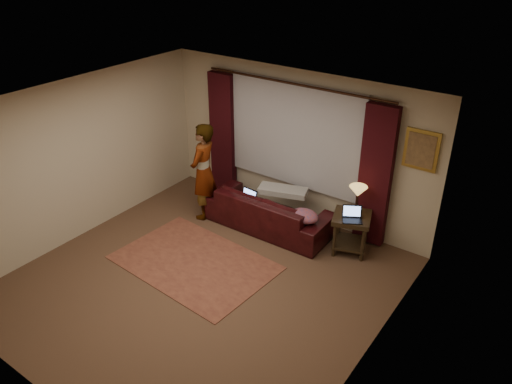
# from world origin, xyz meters

# --- Properties ---
(floor) EXTENTS (5.00, 5.00, 0.01)m
(floor) POSITION_xyz_m (0.00, 0.00, -0.01)
(floor) COLOR brown
(floor) RESTS_ON ground
(ceiling) EXTENTS (5.00, 5.00, 0.02)m
(ceiling) POSITION_xyz_m (0.00, 0.00, 2.60)
(ceiling) COLOR silver
(ceiling) RESTS_ON ground
(wall_back) EXTENTS (5.00, 0.02, 2.60)m
(wall_back) POSITION_xyz_m (0.00, 2.50, 1.30)
(wall_back) COLOR #BFB194
(wall_back) RESTS_ON ground
(wall_front) EXTENTS (5.00, 0.02, 2.60)m
(wall_front) POSITION_xyz_m (0.00, -2.50, 1.30)
(wall_front) COLOR #BFB194
(wall_front) RESTS_ON ground
(wall_left) EXTENTS (0.02, 5.00, 2.60)m
(wall_left) POSITION_xyz_m (-2.50, 0.00, 1.30)
(wall_left) COLOR #BFB194
(wall_left) RESTS_ON ground
(wall_right) EXTENTS (0.02, 5.00, 2.60)m
(wall_right) POSITION_xyz_m (2.50, 0.00, 1.30)
(wall_right) COLOR #BFB194
(wall_right) RESTS_ON ground
(sheer_curtain) EXTENTS (2.50, 0.05, 1.80)m
(sheer_curtain) POSITION_xyz_m (0.00, 2.44, 1.50)
(sheer_curtain) COLOR #A7A7AF
(sheer_curtain) RESTS_ON wall_back
(drape_left) EXTENTS (0.50, 0.14, 2.30)m
(drape_left) POSITION_xyz_m (-1.50, 2.39, 1.18)
(drape_left) COLOR black
(drape_left) RESTS_ON floor
(drape_right) EXTENTS (0.50, 0.14, 2.30)m
(drape_right) POSITION_xyz_m (1.50, 2.39, 1.18)
(drape_right) COLOR black
(drape_right) RESTS_ON floor
(curtain_rod) EXTENTS (0.04, 0.04, 3.40)m
(curtain_rod) POSITION_xyz_m (0.00, 2.39, 2.38)
(curtain_rod) COLOR black
(curtain_rod) RESTS_ON wall_back
(picture_frame) EXTENTS (0.50, 0.04, 0.60)m
(picture_frame) POSITION_xyz_m (2.10, 2.47, 1.75)
(picture_frame) COLOR #B1913A
(picture_frame) RESTS_ON wall_back
(sofa) EXTENTS (2.21, 0.98, 0.89)m
(sofa) POSITION_xyz_m (-0.07, 1.81, 0.44)
(sofa) COLOR black
(sofa) RESTS_ON floor
(throw_blanket) EXTENTS (0.87, 0.56, 0.10)m
(throw_blanket) POSITION_xyz_m (0.06, 2.03, 0.89)
(throw_blanket) COLOR #979591
(throw_blanket) RESTS_ON sofa
(clothing_pile) EXTENTS (0.50, 0.40, 0.20)m
(clothing_pile) POSITION_xyz_m (0.70, 1.68, 0.54)
(clothing_pile) COLOR #82455B
(clothing_pile) RESTS_ON sofa
(laptop_sofa) EXTENTS (0.33, 0.36, 0.22)m
(laptop_sofa) POSITION_xyz_m (-0.42, 1.62, 0.55)
(laptop_sofa) COLOR black
(laptop_sofa) RESTS_ON sofa
(area_rug) EXTENTS (2.47, 1.73, 0.01)m
(area_rug) POSITION_xyz_m (-0.42, 0.29, 0.01)
(area_rug) COLOR brown
(area_rug) RESTS_ON floor
(end_table) EXTENTS (0.71, 0.71, 0.65)m
(end_table) POSITION_xyz_m (1.37, 1.97, 0.32)
(end_table) COLOR black
(end_table) RESTS_ON floor
(tiffany_lamp) EXTENTS (0.39, 0.39, 0.45)m
(tiffany_lamp) POSITION_xyz_m (1.37, 2.10, 0.87)
(tiffany_lamp) COLOR #9D9A38
(tiffany_lamp) RESTS_ON end_table
(laptop_table) EXTENTS (0.41, 0.42, 0.21)m
(laptop_table) POSITION_xyz_m (1.44, 1.83, 0.75)
(laptop_table) COLOR black
(laptop_table) RESTS_ON end_table
(person) EXTENTS (0.61, 0.61, 1.73)m
(person) POSITION_xyz_m (-1.21, 1.48, 0.86)
(person) COLOR #979591
(person) RESTS_ON floor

